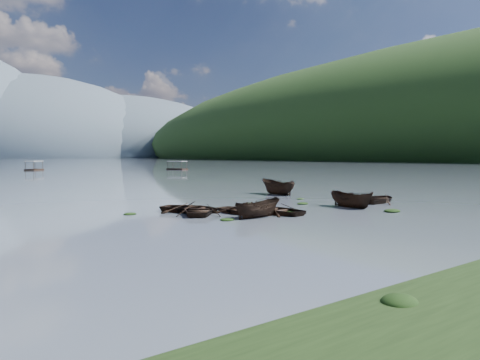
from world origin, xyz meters
TOP-DOWN VIEW (x-y plane):
  - ground_plane at (0.00, 0.00)m, footprint 2400.00×2400.00m
  - right_hill_far at (460.00, 220.00)m, footprint 520.00×1200.00m
  - haze_mtn_c at (140.00, 900.00)m, footprint 520.00×520.00m
  - haze_mtn_d at (320.00, 900.00)m, footprint 520.00×520.00m
  - rowboat_0 at (-4.22, 6.07)m, footprint 3.44×4.41m
  - rowboat_1 at (-6.76, 7.59)m, footprint 5.11×5.47m
  - rowboat_2 at (-4.47, 3.79)m, footprint 3.91×1.70m
  - rowboat_3 at (-2.11, 4.47)m, footprint 3.66×4.71m
  - rowboat_4 at (10.12, 4.87)m, footprint 5.69×4.67m
  - rowboat_5 at (5.11, 3.73)m, footprint 1.68×4.18m
  - rowboat_6 at (-6.81, 8.82)m, footprint 5.28×5.66m
  - rowboat_8 at (7.74, 15.85)m, footprint 1.94×4.90m
  - weed_clump_0 at (-6.86, 3.92)m, footprint 0.99×0.81m
  - weed_clump_1 at (-1.14, 3.93)m, footprint 1.01×0.81m
  - weed_clump_2 at (5.33, 0.13)m, footprint 1.33×1.07m
  - weed_clump_3 at (6.26, 10.82)m, footprint 0.79×0.67m
  - weed_clump_4 at (8.66, 8.09)m, footprint 1.08×0.86m
  - weed_clump_5 at (-10.92, 10.22)m, footprint 0.93×0.75m
  - weed_clump_6 at (-0.27, 10.42)m, footprint 0.89×0.74m
  - weed_clump_7 at (3.49, 7.66)m, footprint 1.06×0.85m
  - pontoon_centre at (1.33, 112.89)m, footprint 6.02×6.97m
  - pontoon_right at (36.59, 94.25)m, footprint 4.58×6.83m

SIDE VIEW (x-z plane):
  - ground_plane at x=0.00m, z-range 0.00..0.00m
  - right_hill_far at x=460.00m, z-range -95.00..95.00m
  - haze_mtn_c at x=140.00m, z-range -130.00..130.00m
  - haze_mtn_d at x=320.00m, z-range -110.00..110.00m
  - rowboat_0 at x=-4.22m, z-range -0.42..0.42m
  - rowboat_1 at x=-6.76m, z-range -0.46..0.46m
  - rowboat_2 at x=-4.47m, z-range -0.74..0.74m
  - rowboat_3 at x=-2.11m, z-range -0.45..0.45m
  - rowboat_4 at x=10.12m, z-range -0.51..0.51m
  - rowboat_5 at x=5.11m, z-range -0.80..0.80m
  - rowboat_6 at x=-6.81m, z-range -0.48..0.48m
  - rowboat_8 at x=7.74m, z-range -0.94..0.94m
  - weed_clump_0 at x=-6.86m, z-range -0.11..0.11m
  - weed_clump_1 at x=-1.14m, z-range -0.11..0.11m
  - weed_clump_2 at x=5.33m, z-range -0.14..0.14m
  - weed_clump_3 at x=6.26m, z-range -0.09..0.09m
  - weed_clump_4 at x=8.66m, z-range -0.11..0.11m
  - weed_clump_5 at x=-10.92m, z-range -0.10..0.10m
  - weed_clump_6 at x=-0.27m, z-range -0.09..0.09m
  - weed_clump_7 at x=3.49m, z-range -0.12..0.12m
  - pontoon_centre at x=1.33m, z-range -1.26..1.26m
  - pontoon_right at x=36.59m, z-range -1.21..1.21m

